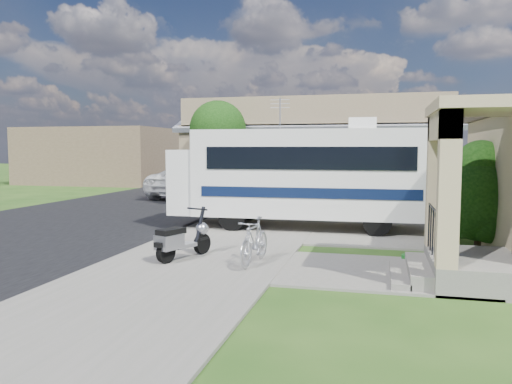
% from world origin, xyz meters
% --- Properties ---
extents(ground, '(120.00, 120.00, 0.00)m').
position_xyz_m(ground, '(0.00, 0.00, 0.00)').
color(ground, '#1E4312').
extents(street_slab, '(9.00, 80.00, 0.02)m').
position_xyz_m(street_slab, '(-7.50, 10.00, 0.01)').
color(street_slab, black).
rests_on(street_slab, ground).
extents(sidewalk_slab, '(4.00, 80.00, 0.06)m').
position_xyz_m(sidewalk_slab, '(-1.00, 10.00, 0.03)').
color(sidewalk_slab, '#67655C').
rests_on(sidewalk_slab, ground).
extents(driveway_slab, '(7.00, 6.00, 0.05)m').
position_xyz_m(driveway_slab, '(1.50, 4.50, 0.03)').
color(driveway_slab, '#67655C').
rests_on(driveway_slab, ground).
extents(walk_slab, '(4.00, 3.00, 0.05)m').
position_xyz_m(walk_slab, '(3.00, -1.00, 0.03)').
color(walk_slab, '#67655C').
rests_on(walk_slab, ground).
extents(warehouse, '(12.50, 8.40, 5.04)m').
position_xyz_m(warehouse, '(0.00, 13.97, 1.99)').
color(warehouse, '#7C6C4D').
rests_on(warehouse, ground).
extents(distant_bldg_far, '(10.00, 8.00, 4.00)m').
position_xyz_m(distant_bldg_far, '(-17.00, 22.00, 2.00)').
color(distant_bldg_far, brown).
rests_on(distant_bldg_far, ground).
extents(distant_bldg_near, '(8.00, 7.00, 3.20)m').
position_xyz_m(distant_bldg_near, '(-15.00, 34.00, 1.60)').
color(distant_bldg_near, '#7C6C4D').
rests_on(distant_bldg_near, ground).
extents(street_tree_a, '(2.44, 2.40, 4.58)m').
position_xyz_m(street_tree_a, '(-3.70, 9.05, 3.25)').
color(street_tree_a, black).
rests_on(street_tree_a, ground).
extents(street_tree_b, '(2.44, 2.40, 4.73)m').
position_xyz_m(street_tree_b, '(-3.70, 19.05, 3.39)').
color(street_tree_b, black).
rests_on(street_tree_b, ground).
extents(street_tree_c, '(2.44, 2.40, 4.42)m').
position_xyz_m(street_tree_c, '(-3.70, 28.05, 3.10)').
color(street_tree_c, black).
rests_on(street_tree_c, ground).
extents(motorhome, '(8.03, 2.80, 4.08)m').
position_xyz_m(motorhome, '(0.56, 4.29, 1.75)').
color(motorhome, silver).
rests_on(motorhome, ground).
extents(shrub, '(2.24, 2.14, 2.75)m').
position_xyz_m(shrub, '(5.35, 1.73, 1.41)').
color(shrub, black).
rests_on(shrub, ground).
extents(scooter, '(0.89, 1.65, 1.12)m').
position_xyz_m(scooter, '(-1.37, -0.99, 0.50)').
color(scooter, black).
rests_on(scooter, ground).
extents(bicycle, '(0.63, 1.70, 1.00)m').
position_xyz_m(bicycle, '(0.35, -1.03, 0.50)').
color(bicycle, '#A9A9B1').
rests_on(bicycle, ground).
extents(pickup_truck, '(4.00, 6.53, 1.69)m').
position_xyz_m(pickup_truck, '(-6.28, 13.11, 0.85)').
color(pickup_truck, white).
rests_on(pickup_truck, ground).
extents(van, '(2.80, 5.96, 1.68)m').
position_xyz_m(van, '(-6.44, 19.78, 0.84)').
color(van, white).
rests_on(van, ground).
extents(garden_hose, '(0.43, 0.43, 0.19)m').
position_xyz_m(garden_hose, '(3.65, -0.07, 0.10)').
color(garden_hose, '#13621A').
rests_on(garden_hose, ground).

